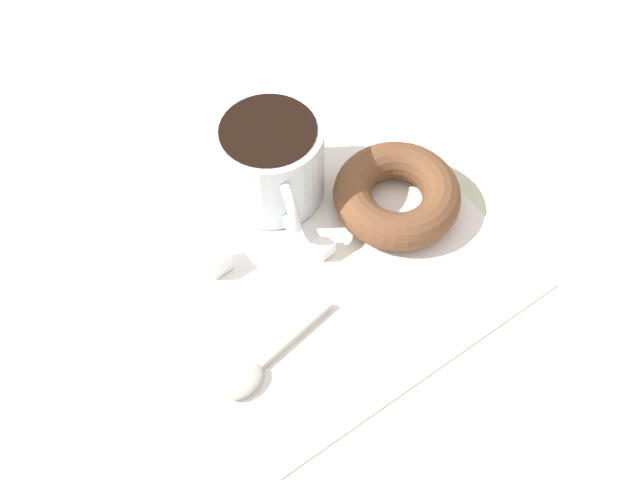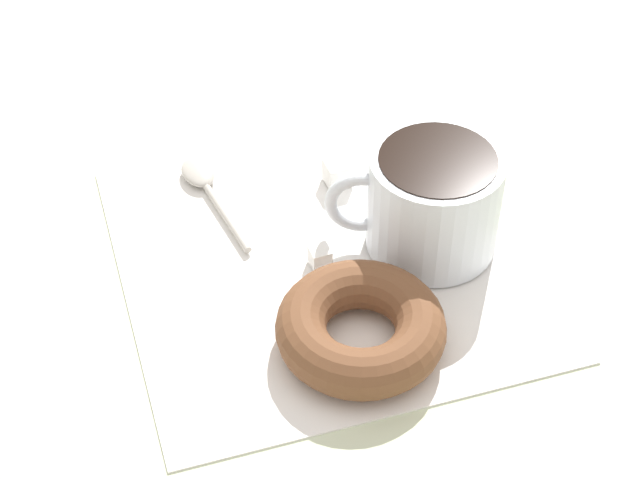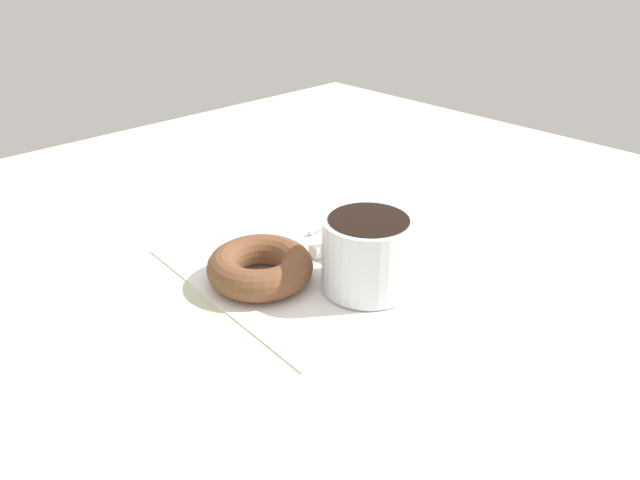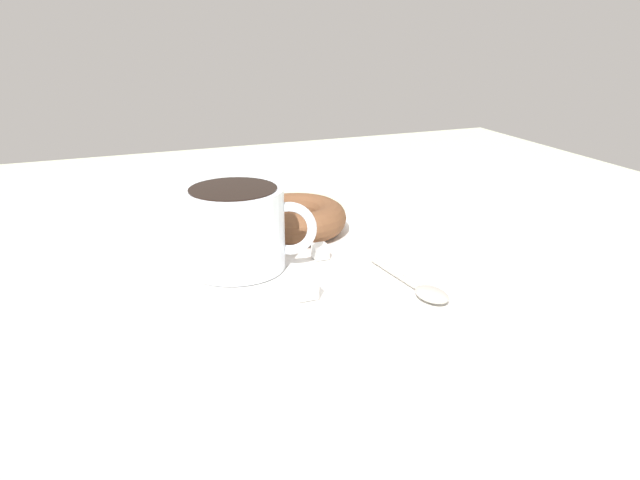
{
  "view_description": "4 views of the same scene",
  "coord_description": "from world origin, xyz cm",
  "px_view_note": "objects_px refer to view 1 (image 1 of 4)",
  "views": [
    {
      "loc": [
        25.79,
        -18.4,
        51.68
      ],
      "look_at": [
        0.42,
        2.26,
        2.3
      ],
      "focal_mm": 40.0,
      "sensor_mm": 36.0,
      "label": 1
    },
    {
      "loc": [
        20.04,
        52.7,
        54.13
      ],
      "look_at": [
        0.42,
        2.26,
        2.3
      ],
      "focal_mm": 60.0,
      "sensor_mm": 36.0,
      "label": 2
    },
    {
      "loc": [
        -44.58,
        45.43,
        34.53
      ],
      "look_at": [
        0.42,
        2.26,
        2.3
      ],
      "focal_mm": 35.0,
      "sensor_mm": 36.0,
      "label": 3
    },
    {
      "loc": [
        -20.61,
        -50.96,
        23.41
      ],
      "look_at": [
        0.42,
        2.26,
        2.3
      ],
      "focal_mm": 35.0,
      "sensor_mm": 36.0,
      "label": 4
    }
  ],
  "objects_px": {
    "coffee_cup": "(271,160)",
    "sugar_cube_extra": "(217,261)",
    "spoon": "(256,370)",
    "sugar_cube": "(324,247)",
    "donut": "(397,195)"
  },
  "relations": [
    {
      "from": "sugar_cube_extra",
      "to": "spoon",
      "type": "bearing_deg",
      "value": -17.85
    },
    {
      "from": "spoon",
      "to": "coffee_cup",
      "type": "bearing_deg",
      "value": 138.7
    },
    {
      "from": "coffee_cup",
      "to": "sugar_cube_extra",
      "type": "height_order",
      "value": "coffee_cup"
    },
    {
      "from": "coffee_cup",
      "to": "spoon",
      "type": "height_order",
      "value": "coffee_cup"
    },
    {
      "from": "donut",
      "to": "sugar_cube_extra",
      "type": "xyz_separation_m",
      "value": [
        -0.05,
        -0.16,
        -0.01
      ]
    },
    {
      "from": "spoon",
      "to": "sugar_cube_extra",
      "type": "bearing_deg",
      "value": 162.15
    },
    {
      "from": "sugar_cube_extra",
      "to": "sugar_cube",
      "type": "bearing_deg",
      "value": 60.12
    },
    {
      "from": "coffee_cup",
      "to": "spoon",
      "type": "xyz_separation_m",
      "value": [
        0.13,
        -0.12,
        -0.04
      ]
    },
    {
      "from": "spoon",
      "to": "sugar_cube",
      "type": "xyz_separation_m",
      "value": [
        -0.05,
        0.11,
        0.0
      ]
    },
    {
      "from": "coffee_cup",
      "to": "sugar_cube",
      "type": "bearing_deg",
      "value": -5.3
    },
    {
      "from": "sugar_cube",
      "to": "donut",
      "type": "bearing_deg",
      "value": 88.11
    },
    {
      "from": "coffee_cup",
      "to": "spoon",
      "type": "distance_m",
      "value": 0.18
    },
    {
      "from": "donut",
      "to": "sugar_cube",
      "type": "bearing_deg",
      "value": -91.89
    },
    {
      "from": "coffee_cup",
      "to": "sugar_cube_extra",
      "type": "bearing_deg",
      "value": -67.13
    },
    {
      "from": "coffee_cup",
      "to": "spoon",
      "type": "bearing_deg",
      "value": -41.3
    }
  ]
}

